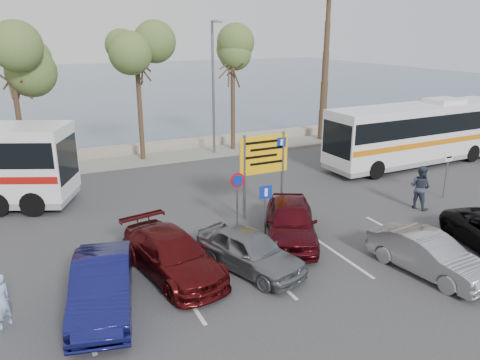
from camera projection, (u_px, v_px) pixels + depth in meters
name	position (u px, v px, depth m)	size (l,w,h in m)	color
ground	(280.00, 250.00, 16.97)	(120.00, 120.00, 0.00)	#373739
kerb_strip	(167.00, 157.00, 29.00)	(44.00, 2.40, 0.15)	gray
seawall	(158.00, 147.00, 30.65)	(48.00, 0.80, 0.60)	gray
sea	(76.00, 84.00, 68.62)	(140.00, 140.00, 0.00)	#476072
tree_left	(11.00, 63.00, 23.93)	(3.20, 3.20, 7.20)	#382619
tree_mid	(136.00, 48.00, 26.38)	(3.20, 3.20, 8.00)	#382619
tree_right	(233.00, 54.00, 28.96)	(3.20, 3.20, 7.40)	#382619
street_lamp_right	(214.00, 82.00, 28.42)	(0.45, 1.15, 8.01)	slate
direction_sign	(264.00, 161.00, 19.39)	(2.20, 0.12, 3.60)	slate
sign_no_stop	(237.00, 192.00, 18.30)	(0.60, 0.08, 2.35)	slate
sign_parking	(265.00, 206.00, 17.12)	(0.50, 0.07, 2.25)	slate
sign_taxi	(447.00, 169.00, 21.81)	(0.50, 0.07, 2.20)	slate
lane_markings	(265.00, 268.00, 15.65)	(12.02, 4.20, 0.01)	silver
coach_bus_right	(419.00, 135.00, 27.33)	(12.15, 2.99, 3.76)	white
car_silver_a	(250.00, 250.00, 15.39)	(1.64, 4.07, 1.39)	slate
car_blue	(102.00, 286.00, 13.16)	(1.57, 4.51, 1.49)	#10124B
car_maroon	(172.00, 255.00, 15.09)	(1.94, 4.78, 1.39)	#4A0C0E
car_red	(291.00, 221.00, 17.52)	(1.85, 4.59, 1.56)	#420910
car_silver_b	(428.00, 254.00, 15.18)	(1.41, 4.05, 1.34)	gray
pedestrian_near	(1.00, 301.00, 12.35)	(0.57, 0.37, 1.57)	#91ACD3
pedestrian_far	(420.00, 187.00, 20.66)	(0.96, 0.75, 1.97)	#32394C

